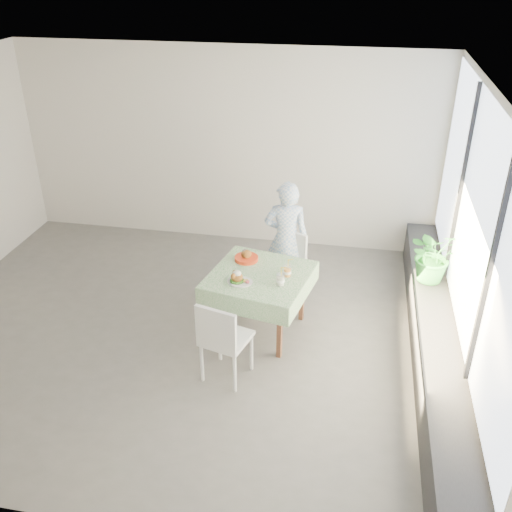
% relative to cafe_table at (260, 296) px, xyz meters
% --- Properties ---
extents(floor, '(6.00, 6.00, 0.00)m').
position_rel_cafe_table_xyz_m(floor, '(-0.90, -0.22, -0.46)').
color(floor, '#585653').
rests_on(floor, ground).
extents(ceiling, '(6.00, 6.00, 0.00)m').
position_rel_cafe_table_xyz_m(ceiling, '(-0.90, -0.22, 2.34)').
color(ceiling, white).
rests_on(ceiling, ground).
extents(wall_back, '(6.00, 0.02, 2.80)m').
position_rel_cafe_table_xyz_m(wall_back, '(-0.90, 2.28, 0.94)').
color(wall_back, silver).
rests_on(wall_back, ground).
extents(wall_front, '(6.00, 0.02, 2.80)m').
position_rel_cafe_table_xyz_m(wall_front, '(-0.90, -2.72, 0.94)').
color(wall_front, silver).
rests_on(wall_front, ground).
extents(wall_right, '(0.02, 5.00, 2.80)m').
position_rel_cafe_table_xyz_m(wall_right, '(2.10, -0.22, 0.94)').
color(wall_right, silver).
rests_on(wall_right, ground).
extents(window_pane, '(0.01, 4.80, 2.18)m').
position_rel_cafe_table_xyz_m(window_pane, '(2.07, -0.22, 1.19)').
color(window_pane, '#D1E0F9').
rests_on(window_pane, ground).
extents(window_ledge, '(0.40, 4.80, 0.50)m').
position_rel_cafe_table_xyz_m(window_ledge, '(1.90, -0.22, -0.21)').
color(window_ledge, black).
rests_on(window_ledge, ground).
extents(cafe_table, '(1.23, 1.23, 0.74)m').
position_rel_cafe_table_xyz_m(cafe_table, '(0.00, 0.00, 0.00)').
color(cafe_table, brown).
rests_on(cafe_table, ground).
extents(chair_far, '(0.55, 0.55, 0.85)m').
position_rel_cafe_table_xyz_m(chair_far, '(0.17, 0.76, -0.20)').
color(chair_far, white).
rests_on(chair_far, ground).
extents(chair_near, '(0.53, 0.53, 0.92)m').
position_rel_cafe_table_xyz_m(chair_near, '(-0.19, -0.86, -0.18)').
color(chair_near, white).
rests_on(chair_near, ground).
extents(diner, '(0.58, 0.41, 1.49)m').
position_rel_cafe_table_xyz_m(diner, '(0.17, 0.89, 0.29)').
color(diner, '#8AAFDE').
rests_on(diner, ground).
extents(main_dish, '(0.28, 0.28, 0.14)m').
position_rel_cafe_table_xyz_m(main_dish, '(-0.19, -0.22, 0.33)').
color(main_dish, white).
rests_on(main_dish, cafe_table).
extents(juice_cup_orange, '(0.09, 0.09, 0.25)m').
position_rel_cafe_table_xyz_m(juice_cup_orange, '(0.30, 0.01, 0.34)').
color(juice_cup_orange, white).
rests_on(juice_cup_orange, cafe_table).
extents(juice_cup_lemonade, '(0.09, 0.09, 0.26)m').
position_rel_cafe_table_xyz_m(juice_cup_lemonade, '(0.26, -0.18, 0.34)').
color(juice_cup_lemonade, white).
rests_on(juice_cup_lemonade, cafe_table).
extents(second_dish, '(0.27, 0.27, 0.13)m').
position_rel_cafe_table_xyz_m(second_dish, '(-0.21, 0.28, 0.32)').
color(second_dish, red).
rests_on(second_dish, cafe_table).
extents(potted_plant, '(0.75, 0.72, 0.65)m').
position_rel_cafe_table_xyz_m(potted_plant, '(1.89, 0.65, 0.36)').
color(potted_plant, '#2C7F2A').
rests_on(potted_plant, window_ledge).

